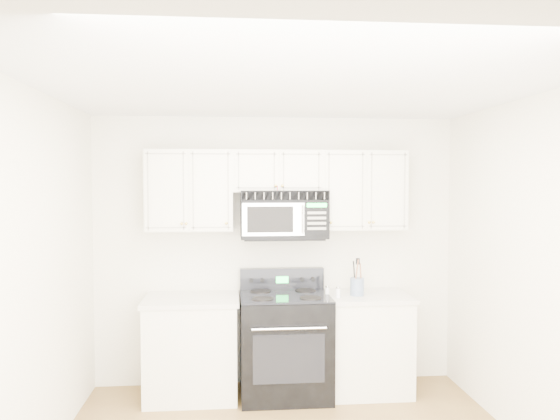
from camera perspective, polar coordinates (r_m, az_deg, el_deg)
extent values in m
cube|color=silver|center=(3.63, 1.87, 12.90)|extent=(3.50, 3.50, 0.01)
cube|color=white|center=(5.36, -0.43, -4.28)|extent=(3.50, 0.01, 2.60)
cube|color=white|center=(1.97, 8.26, -16.94)|extent=(3.50, 0.01, 2.60)
cube|color=white|center=(3.85, -25.26, -7.39)|extent=(0.01, 3.50, 2.60)
cube|color=white|center=(4.22, 26.30, -6.52)|extent=(0.01, 3.50, 2.60)
cube|color=silver|center=(5.23, -9.18, -14.15)|extent=(0.82, 0.63, 0.88)
cube|color=silver|center=(5.11, -9.22, -9.22)|extent=(0.86, 0.65, 0.04)
cube|color=black|center=(5.39, -9.11, -18.00)|extent=(0.82, 0.55, 0.10)
cube|color=silver|center=(5.36, 8.67, -13.72)|extent=(0.82, 0.63, 0.88)
cube|color=silver|center=(5.25, 8.71, -8.90)|extent=(0.86, 0.65, 0.04)
cube|color=black|center=(5.52, 8.54, -17.49)|extent=(0.82, 0.55, 0.10)
cube|color=black|center=(5.20, 0.52, -13.98)|extent=(0.82, 0.70, 0.92)
cube|color=black|center=(4.87, 0.94, -15.30)|extent=(0.62, 0.01, 0.43)
cylinder|color=silver|center=(4.77, 0.97, -12.30)|extent=(0.64, 0.02, 0.02)
cube|color=black|center=(5.08, 0.52, -8.96)|extent=(0.82, 0.70, 0.02)
cube|color=black|center=(5.37, 0.19, -7.22)|extent=(0.82, 0.08, 0.21)
cube|color=#1EFF4D|center=(5.32, 0.24, -7.30)|extent=(0.12, 0.00, 0.06)
cube|color=silver|center=(5.15, -9.41, 2.02)|extent=(0.80, 0.33, 0.75)
cube|color=silver|center=(5.29, 8.61, 2.05)|extent=(0.80, 0.33, 0.75)
cube|color=silver|center=(5.16, -0.28, 4.06)|extent=(0.84, 0.33, 0.39)
sphere|color=#E1BE51|center=(4.98, -9.78, -1.40)|extent=(0.03, 0.03, 0.03)
sphere|color=#E1BE51|center=(4.96, -5.63, -1.39)|extent=(0.03, 0.03, 0.03)
sphere|color=#E1BE51|center=(5.05, 5.34, -1.32)|extent=(0.03, 0.03, 0.03)
sphere|color=#E1BE51|center=(5.12, 9.30, -1.28)|extent=(0.03, 0.03, 0.03)
sphere|color=#E1BE51|center=(4.97, -0.44, 2.55)|extent=(0.03, 0.03, 0.03)
sphere|color=#E1BE51|center=(4.97, 0.25, 2.55)|extent=(0.03, 0.03, 0.03)
cylinder|color=red|center=(4.97, -0.27, 1.94)|extent=(0.00, 0.00, 0.11)
sphere|color=#E1BE51|center=(4.97, -0.27, 1.27)|extent=(0.03, 0.03, 0.03)
cube|color=black|center=(5.13, 0.37, -0.42)|extent=(0.81, 0.40, 0.45)
cube|color=#A19B8F|center=(4.93, 0.59, 1.49)|extent=(0.79, 0.01, 0.08)
cube|color=silver|center=(4.92, -0.69, -0.99)|extent=(0.57, 0.01, 0.30)
cube|color=black|center=(4.91, -1.03, -1.00)|extent=(0.42, 0.01, 0.23)
cube|color=black|center=(4.97, 3.85, -0.96)|extent=(0.22, 0.01, 0.30)
cube|color=#1EFF4D|center=(4.95, 3.87, 0.50)|extent=(0.18, 0.00, 0.04)
cylinder|color=silver|center=(4.91, 2.46, -1.00)|extent=(0.02, 0.02, 0.26)
cylinder|color=slate|center=(5.17, 8.06, -7.93)|extent=(0.13, 0.13, 0.16)
cylinder|color=brown|center=(5.17, 8.45, -7.06)|extent=(0.01, 0.01, 0.28)
cylinder|color=black|center=(5.18, 7.79, -6.90)|extent=(0.01, 0.01, 0.30)
cylinder|color=brown|center=(5.12, 7.95, -6.90)|extent=(0.01, 0.01, 0.32)
cylinder|color=white|center=(5.13, 4.97, -8.48)|extent=(0.04, 0.04, 0.08)
cylinder|color=silver|center=(5.12, 4.97, -7.98)|extent=(0.04, 0.04, 0.01)
cylinder|color=white|center=(5.04, 6.09, -8.63)|extent=(0.04, 0.04, 0.09)
cylinder|color=silver|center=(5.03, 6.09, -8.06)|extent=(0.04, 0.04, 0.02)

